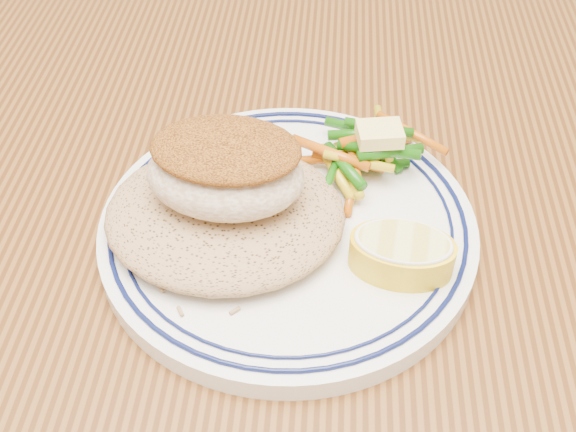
# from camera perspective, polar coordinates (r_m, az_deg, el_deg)

# --- Properties ---
(dining_table) EXTENTS (1.50, 0.90, 0.75)m
(dining_table) POSITION_cam_1_polar(r_m,az_deg,el_deg) (0.55, -5.03, -9.15)
(dining_table) COLOR #48270E
(dining_table) RESTS_ON ground
(plate) EXTENTS (0.25, 0.25, 0.02)m
(plate) POSITION_cam_1_polar(r_m,az_deg,el_deg) (0.47, -0.00, -0.90)
(plate) COLOR white
(plate) RESTS_ON dining_table
(rice_pilaf) EXTENTS (0.15, 0.14, 0.03)m
(rice_pilaf) POSITION_cam_1_polar(r_m,az_deg,el_deg) (0.46, -5.02, 0.45)
(rice_pilaf) COLOR #9C774E
(rice_pilaf) RESTS_ON plate
(fish_fillet) EXTENTS (0.10, 0.08, 0.05)m
(fish_fillet) POSITION_cam_1_polar(r_m,az_deg,el_deg) (0.44, -4.97, 3.76)
(fish_fillet) COLOR beige
(fish_fillet) RESTS_ON rice_pilaf
(vegetable_pile) EXTENTS (0.11, 0.10, 0.03)m
(vegetable_pile) POSITION_cam_1_polar(r_m,az_deg,el_deg) (0.50, 6.00, 5.07)
(vegetable_pile) COLOR #15550A
(vegetable_pile) RESTS_ON plate
(butter_pat) EXTENTS (0.03, 0.03, 0.01)m
(butter_pat) POSITION_cam_1_polar(r_m,az_deg,el_deg) (0.49, 7.26, 6.45)
(butter_pat) COLOR #F6DB78
(butter_pat) RESTS_ON vegetable_pile
(lemon_wedge) EXTENTS (0.07, 0.07, 0.02)m
(lemon_wedge) POSITION_cam_1_polar(r_m,az_deg,el_deg) (0.44, 8.98, -2.87)
(lemon_wedge) COLOR yellow
(lemon_wedge) RESTS_ON plate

